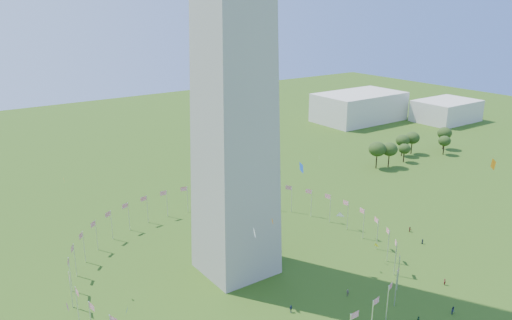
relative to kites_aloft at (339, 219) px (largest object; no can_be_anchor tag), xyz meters
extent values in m
cylinder|color=silver|center=(30.80, 26.68, -16.86)|extent=(0.24, 0.24, 9.00)
cylinder|color=silver|center=(30.20, 33.62, -16.86)|extent=(0.24, 0.24, 9.00)
cylinder|color=silver|center=(28.39, 40.36, -16.86)|extent=(0.24, 0.24, 9.00)
cylinder|color=silver|center=(25.44, 46.68, -16.86)|extent=(0.24, 0.24, 9.00)
cylinder|color=silver|center=(21.44, 52.39, -16.86)|extent=(0.24, 0.24, 9.00)
cylinder|color=silver|center=(16.51, 57.32, -16.86)|extent=(0.24, 0.24, 9.00)
cylinder|color=silver|center=(10.80, 61.32, -16.86)|extent=(0.24, 0.24, 9.00)
cylinder|color=silver|center=(4.48, 64.26, -16.86)|extent=(0.24, 0.24, 9.00)
cylinder|color=silver|center=(-2.25, 66.07, -16.86)|extent=(0.24, 0.24, 9.00)
cylinder|color=silver|center=(-9.20, 66.68, -16.86)|extent=(0.24, 0.24, 9.00)
cylinder|color=silver|center=(-16.14, 66.07, -16.86)|extent=(0.24, 0.24, 9.00)
cylinder|color=silver|center=(-22.88, 64.26, -16.86)|extent=(0.24, 0.24, 9.00)
cylinder|color=silver|center=(-29.20, 61.32, -16.86)|extent=(0.24, 0.24, 9.00)
cylinder|color=silver|center=(-34.91, 57.32, -16.86)|extent=(0.24, 0.24, 9.00)
cylinder|color=silver|center=(-39.84, 52.39, -16.86)|extent=(0.24, 0.24, 9.00)
cylinder|color=silver|center=(-43.84, 46.68, -16.86)|extent=(0.24, 0.24, 9.00)
cylinder|color=silver|center=(-46.78, 40.36, -16.86)|extent=(0.24, 0.24, 9.00)
cylinder|color=silver|center=(-48.59, 33.62, -16.86)|extent=(0.24, 0.24, 9.00)
cylinder|color=silver|center=(-49.20, 26.68, -16.86)|extent=(0.24, 0.24, 9.00)
cylinder|color=silver|center=(-2.25, -12.72, -16.86)|extent=(0.24, 0.24, 9.00)
cylinder|color=silver|center=(4.48, -10.91, -16.86)|extent=(0.24, 0.24, 9.00)
cylinder|color=silver|center=(10.80, -7.96, -16.86)|extent=(0.24, 0.24, 9.00)
cylinder|color=silver|center=(16.51, -3.97, -16.86)|extent=(0.24, 0.24, 9.00)
cylinder|color=silver|center=(21.44, 0.97, -16.86)|extent=(0.24, 0.24, 9.00)
cylinder|color=silver|center=(25.44, 6.68, -16.86)|extent=(0.24, 0.24, 9.00)
cylinder|color=silver|center=(28.39, 13.00, -16.86)|extent=(0.24, 0.24, 9.00)
cylinder|color=silver|center=(30.20, 19.73, -16.86)|extent=(0.24, 0.24, 9.00)
cube|color=beige|center=(140.80, 126.68, -13.36)|extent=(50.00, 30.00, 16.00)
cube|color=beige|center=(180.80, 96.68, -15.36)|extent=(35.00, 25.00, 12.00)
imported|color=#736A5C|center=(5.19, 1.15, -20.52)|extent=(0.79, 1.08, 1.68)
imported|color=#1D2944|center=(-9.75, 3.76, -20.48)|extent=(1.06, 0.70, 1.76)
imported|color=#193F24|center=(10.01, -15.04, -20.55)|extent=(0.97, 0.63, 1.62)
imported|color=black|center=(41.51, 7.61, -20.64)|extent=(0.81, 0.65, 1.45)
imported|color=#1F2548|center=(18.95, -17.43, -20.45)|extent=(1.05, 0.92, 1.82)
imported|color=#56131D|center=(44.96, 14.68, -20.58)|extent=(1.25, 1.57, 1.56)
imported|color=#571319|center=(27.80, -9.17, -20.51)|extent=(0.61, 0.73, 1.69)
plane|color=white|center=(11.55, 11.13, -6.06)|extent=(1.76, 2.65, 2.34)
plane|color=orange|center=(20.23, -20.74, 14.01)|extent=(1.29, 2.01, 2.39)
plane|color=blue|center=(-50.92, -9.49, 2.92)|extent=(0.48, 1.53, 1.46)
plane|color=orange|center=(-44.98, 43.14, 5.65)|extent=(0.26, 1.55, 1.56)
plane|color=orange|center=(-8.41, 12.56, -2.98)|extent=(1.51, 0.35, 1.47)
plane|color=blue|center=(-15.93, -5.56, 16.18)|extent=(1.68, 1.37, 2.12)
plane|color=white|center=(10.94, 18.84, 6.72)|extent=(0.29, 1.23, 1.22)
plane|color=yellow|center=(22.55, 8.24, -16.36)|extent=(0.78, 1.30, 1.27)
plane|color=white|center=(-13.46, 12.48, -4.41)|extent=(1.98, 1.43, 2.16)
plane|color=#CC2699|center=(-53.18, 17.07, -10.27)|extent=(1.25, 1.15, 1.61)
ellipsoid|color=#304C19|center=(82.38, 61.20, -15.83)|extent=(7.08, 7.08, 11.06)
ellipsoid|color=#304C19|center=(87.86, 59.42, -16.22)|extent=(6.58, 6.58, 10.29)
ellipsoid|color=#304C19|center=(98.44, 60.15, -17.38)|extent=(5.10, 5.10, 7.96)
ellipsoid|color=#304C19|center=(104.94, 66.48, -16.61)|extent=(6.08, 6.08, 9.51)
ellipsoid|color=#304C19|center=(111.10, 66.09, -16.37)|extent=(6.38, 6.38, 9.98)
ellipsoid|color=#304C19|center=(122.02, 57.02, -17.12)|extent=(5.42, 5.42, 8.48)
ellipsoid|color=#304C19|center=(129.53, 62.40, -16.25)|extent=(6.54, 6.54, 10.22)
camera|label=1|loc=(-71.06, -69.26, 44.28)|focal=35.00mm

